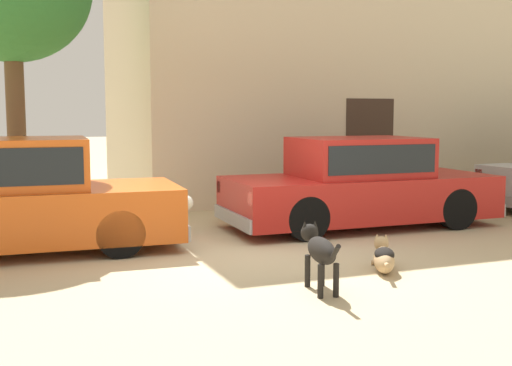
% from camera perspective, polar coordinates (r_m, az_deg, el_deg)
% --- Properties ---
extents(ground_plane, '(80.00, 80.00, 0.00)m').
position_cam_1_polar(ground_plane, '(8.37, 0.19, -6.29)').
color(ground_plane, tan).
extents(parked_sedan_nearest, '(4.48, 1.90, 1.50)m').
position_cam_1_polar(parked_sedan_nearest, '(8.88, -20.94, -1.17)').
color(parked_sedan_nearest, '#D15619').
rests_on(parked_sedan_nearest, ground_plane).
extents(parked_sedan_second, '(4.46, 1.76, 1.43)m').
position_cam_1_polar(parked_sedan_second, '(10.32, 9.25, 0.00)').
color(parked_sedan_second, '#AD1E19').
rests_on(parked_sedan_second, ground_plane).
extents(apartment_block, '(12.82, 5.64, 7.05)m').
position_cam_1_polar(apartment_block, '(16.73, 10.89, 12.07)').
color(apartment_block, beige).
rests_on(apartment_block, ground_plane).
extents(stray_dog_spotted, '(0.30, 1.05, 0.67)m').
position_cam_1_polar(stray_dog_spotted, '(6.63, 5.68, -5.92)').
color(stray_dog_spotted, black).
rests_on(stray_dog_spotted, ground_plane).
extents(stray_dog_tan, '(0.57, 0.99, 0.37)m').
position_cam_1_polar(stray_dog_tan, '(7.57, 11.33, -6.49)').
color(stray_dog_tan, tan).
rests_on(stray_dog_tan, ground_plane).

